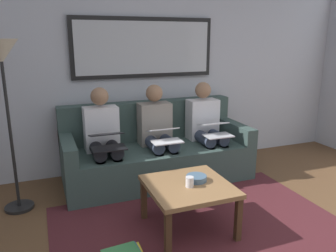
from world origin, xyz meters
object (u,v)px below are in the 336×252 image
Objects in this scene: person_middle at (157,131)px; standing_lamp at (3,72)px; person_left at (206,126)px; laptop_silver at (215,129)px; bowl at (196,178)px; coffee_table at (189,190)px; cup at (190,182)px; laptop_white at (165,135)px; laptop_black at (107,140)px; person_right at (103,136)px; framed_mirror at (144,48)px; couch at (156,153)px.

standing_lamp reaches higher than person_middle.
person_left reaches higher than laptop_silver.
bowl is 1.10m from laptop_silver.
coffee_table is 7.90× the size of cup.
laptop_white is 0.64m from laptop_black.
person_left is at bearing 180.00° from person_right.
coffee_table is at bearing 84.25° from person_middle.
person_middle is at bearing -159.06° from laptop_black.
couch is at bearing 90.00° from framed_mirror.
person_middle reaches higher than bowl.
laptop_silver is 0.30× the size of person_middle.
person_middle is at bearing 90.00° from framed_mirror.
coffee_table is 1.18m from person_middle.
person_middle is at bearing -91.11° from bowl.
laptop_silver is (-0.66, -0.86, 0.17)m from bowl.
laptop_silver is 0.30× the size of person_right.
couch is 0.78m from laptop_black.
cup is at bearing 82.26° from laptop_white.
standing_lamp is (2.19, 0.20, 0.76)m from person_left.
coffee_table is at bearing 23.70° from bowl.
laptop_white is at bearing -97.74° from cup.
laptop_black is at bearing 177.10° from standing_lamp.
framed_mirror reaches higher than person_left.
laptop_white is at bearing 178.24° from standing_lamp.
coffee_table is 2.14× the size of laptop_white.
laptop_black is at bearing 20.94° from person_middle.
framed_mirror reaches higher than laptop_white.
bowl is at bearing 89.22° from framed_mirror.
coffee_table is 0.62× the size of person_middle.
laptop_black is (0.52, -0.90, 0.25)m from coffee_table.
laptop_silver reaches higher than bowl.
person_left is 1.28m from person_right.
person_right reaches higher than laptop_black.
standing_lamp is (1.55, 0.66, -0.18)m from framed_mirror.
laptop_white is (0.64, 0.00, -0.01)m from laptop_silver.
person_right is (0.62, -1.11, 0.15)m from bowl.
framed_mirror is 1.23m from person_left.
person_middle reaches higher than couch.
person_middle reaches higher than cup.
person_left is 3.31× the size of laptop_silver.
couch is at bearing -90.00° from laptop_white.
laptop_white is 0.94× the size of laptop_black.
coffee_table is 2.06× the size of laptop_silver.
coffee_table is at bearing 56.67° from person_left.
cup is 1.09m from laptop_black.
person_left is 3.44× the size of laptop_white.
framed_mirror is at bearing -157.07° from standing_lamp.
person_right is at bearing -60.82° from bowl.
laptop_black is at bearing 47.64° from framed_mirror.
couch is at bearing -153.89° from laptop_black.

